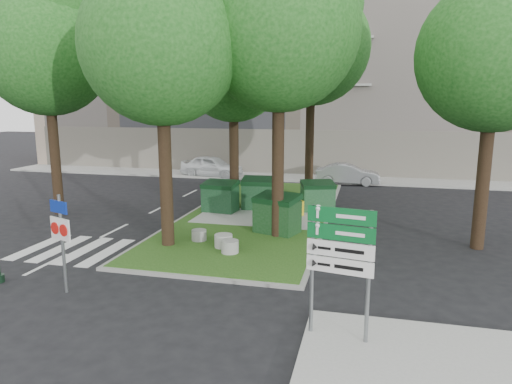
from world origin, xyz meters
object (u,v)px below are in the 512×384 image
(directional_sign, at_px, (340,252))
(litter_bin, at_px, (300,208))
(traffic_sign_pole, at_px, (62,230))
(dumpster_d, at_px, (318,196))
(dumpster_b, at_px, (259,193))
(tree_median_near_left, at_px, (163,29))
(tree_median_mid, at_px, (235,59))
(bollard_right, at_px, (223,241))
(tree_median_near_right, at_px, (282,14))
(tree_median_far, at_px, (314,35))
(tree_street_left, at_px, (48,40))
(dumpster_c, at_px, (277,214))
(car_white, at_px, (212,166))
(bollard_mid, at_px, (230,247))
(dumpster_a, at_px, (220,197))
(bollard_left, at_px, (199,235))
(car_silver, at_px, (348,174))
(tree_street_right, at_px, (499,40))

(directional_sign, bearing_deg, litter_bin, 112.48)
(traffic_sign_pole, bearing_deg, dumpster_d, 83.85)
(litter_bin, bearing_deg, dumpster_b, 155.88)
(tree_median_near_left, distance_m, tree_median_mid, 6.53)
(tree_median_mid, height_order, bollard_right, tree_median_mid)
(tree_median_near_right, height_order, dumpster_b, tree_median_near_right)
(tree_median_far, bearing_deg, tree_median_mid, -136.85)
(tree_median_near_left, xyz_separation_m, litter_bin, (3.77, 5.24, -6.87))
(tree_median_near_right, xyz_separation_m, bollard_right, (-1.61, -1.89, -7.64))
(tree_street_left, bearing_deg, dumpster_c, -6.27)
(dumpster_b, relative_size, car_white, 0.39)
(bollard_mid, relative_size, car_white, 0.13)
(dumpster_a, xyz_separation_m, dumpster_b, (1.60, 0.99, 0.03))
(tree_median_far, distance_m, bollard_left, 12.29)
(tree_median_near_right, relative_size, dumpster_a, 7.03)
(litter_bin, bearing_deg, dumpster_a, -178.94)
(directional_sign, bearing_deg, car_silver, 101.88)
(car_silver, bearing_deg, bollard_mid, 166.60)
(dumpster_c, xyz_separation_m, dumpster_d, (1.10, 4.06, -0.06))
(tree_street_left, relative_size, car_silver, 2.79)
(car_silver, bearing_deg, car_white, 83.33)
(dumpster_a, distance_m, car_white, 10.90)
(tree_median_far, distance_m, dumpster_d, 8.17)
(directional_sign, bearing_deg, tree_median_near_right, 119.83)
(tree_street_left, height_order, bollard_mid, tree_street_left)
(tree_street_left, height_order, traffic_sign_pole, tree_street_left)
(tree_median_mid, distance_m, bollard_right, 9.32)
(dumpster_a, bearing_deg, dumpster_c, -35.40)
(tree_median_mid, xyz_separation_m, bollard_left, (0.29, -5.85, -6.67))
(car_silver, bearing_deg, dumpster_b, 154.60)
(tree_median_mid, xyz_separation_m, car_white, (-4.33, 8.83, -6.24))
(tree_median_mid, distance_m, bollard_left, 8.88)
(bollard_left, bearing_deg, car_white, 107.48)
(dumpster_a, bearing_deg, tree_street_right, -8.58)
(bollard_mid, bearing_deg, tree_median_near_right, 63.21)
(tree_median_far, relative_size, car_white, 2.74)
(tree_median_far, xyz_separation_m, traffic_sign_pole, (-4.80, -13.80, -6.61))
(bollard_mid, bearing_deg, tree_street_left, 157.12)
(bollard_left, bearing_deg, tree_median_far, 71.81)
(tree_median_near_left, relative_size, tree_street_left, 0.96)
(dumpster_a, relative_size, bollard_right, 2.64)
(bollard_left, bearing_deg, dumpster_a, 98.50)
(tree_median_far, xyz_separation_m, tree_street_right, (6.80, -7.00, -1.34))
(dumpster_b, bearing_deg, tree_median_far, 54.13)
(tree_street_left, distance_m, bollard_left, 11.08)
(tree_median_near_left, distance_m, tree_street_right, 10.80)
(dumpster_d, bearing_deg, car_white, 113.60)
(dumpster_b, relative_size, traffic_sign_pole, 0.64)
(bollard_left, xyz_separation_m, car_white, (-4.62, 14.69, 0.43))
(dumpster_d, xyz_separation_m, directional_sign, (1.70, -11.59, 1.19))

